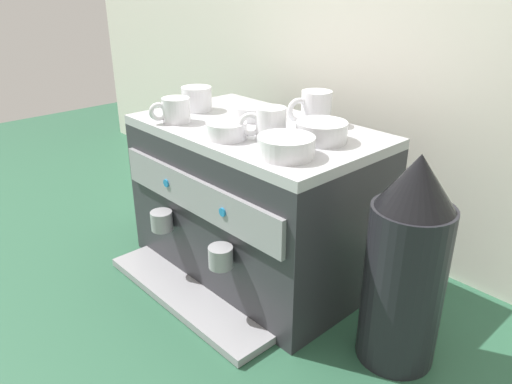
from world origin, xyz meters
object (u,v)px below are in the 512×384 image
Objects in this scene: ceramic_cup_1 at (269,124)px; ceramic_cup_2 at (315,108)px; espresso_machine at (255,201)px; milk_pitcher at (157,195)px; ceramic_bowl_0 at (227,131)px; ceramic_bowl_3 at (286,147)px; ceramic_bowl_1 at (321,132)px; ceramic_bowl_2 at (251,113)px; coffee_grinder at (406,266)px; ceramic_cup_3 at (175,110)px; ceramic_cup_0 at (197,98)px.

ceramic_cup_1 is 0.81× the size of ceramic_cup_2.
espresso_machine reaches higher than milk_pitcher.
ceramic_cup_1 is 0.10m from ceramic_bowl_0.
ceramic_cup_1 is at bearing -25.78° from espresso_machine.
ceramic_bowl_0 is (-0.06, -0.23, -0.02)m from ceramic_cup_2.
espresso_machine is at bearing 154.21° from ceramic_bowl_3.
ceramic_cup_1 is 0.17m from ceramic_cup_2.
ceramic_bowl_1 reaches higher than ceramic_bowl_2.
ceramic_cup_2 reaches higher than coffee_grinder.
milk_pitcher is (-0.55, 0.02, -0.36)m from ceramic_cup_1.
ceramic_cup_3 is at bearing -176.36° from ceramic_bowl_3.
ceramic_bowl_0 is 0.59m from milk_pitcher.
ceramic_cup_3 is 0.38m from ceramic_bowl_1.
ceramic_cup_0 reaches higher than ceramic_cup_3.
ceramic_bowl_0 is 0.60× the size of milk_pitcher.
ceramic_cup_2 is at bearing 30.69° from ceramic_bowl_2.
ceramic_cup_2 is 0.24m from ceramic_bowl_0.
ceramic_cup_0 is 0.42m from milk_pitcher.
coffee_grinder is (0.69, -0.01, -0.21)m from ceramic_cup_0.
espresso_machine is 0.47m from milk_pitcher.
ceramic_cup_1 reaches higher than ceramic_bowl_1.
ceramic_bowl_0 is at bearing -104.56° from ceramic_cup_2.
espresso_machine is 5.77× the size of ceramic_cup_0.
ceramic_cup_2 is 0.25m from ceramic_bowl_3.
coffee_grinder reaches higher than ceramic_bowl_1.
milk_pitcher is (-0.28, 0.09, -0.36)m from ceramic_cup_3.
ceramic_bowl_0 is at bearing -61.14° from ceramic_bowl_2.
ceramic_cup_0 reaches higher than ceramic_bowl_2.
espresso_machine is 0.33m from ceramic_cup_0.
ceramic_cup_2 is 1.01× the size of ceramic_bowl_1.
milk_pitcher is (-0.45, -0.03, -0.12)m from espresso_machine.
ceramic_cup_3 is 0.67m from coffee_grinder.
ceramic_bowl_3 reaches higher than espresso_machine.
milk_pitcher is (-0.39, -0.06, -0.34)m from ceramic_bowl_2.
ceramic_bowl_0 is 0.17m from ceramic_bowl_2.
ceramic_cup_1 reaches higher than ceramic_bowl_0.
ceramic_cup_3 is 1.10× the size of ceramic_bowl_0.
ceramic_cup_1 reaches higher than ceramic_bowl_3.
ceramic_bowl_2 is (-0.06, 0.04, 0.22)m from espresso_machine.
ceramic_cup_2 is at bearing 138.06° from ceramic_bowl_1.
ceramic_bowl_0 is 0.99× the size of ceramic_bowl_2.
ceramic_cup_2 is at bearing 22.21° from ceramic_cup_0.
espresso_machine is 1.38× the size of coffee_grinder.
coffee_grinder is (0.37, -0.14, -0.22)m from ceramic_cup_2.
ceramic_cup_1 is at bearing 15.00° from ceramic_cup_3.
ceramic_bowl_2 is at bearing 152.25° from ceramic_bowl_3.
coffee_grinder is (0.46, -0.02, 0.02)m from espresso_machine.
ceramic_bowl_1 reaches higher than espresso_machine.
ceramic_cup_3 is (-0.27, -0.07, -0.01)m from ceramic_cup_1.
coffee_grinder is (0.26, 0.08, -0.20)m from ceramic_bowl_3.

